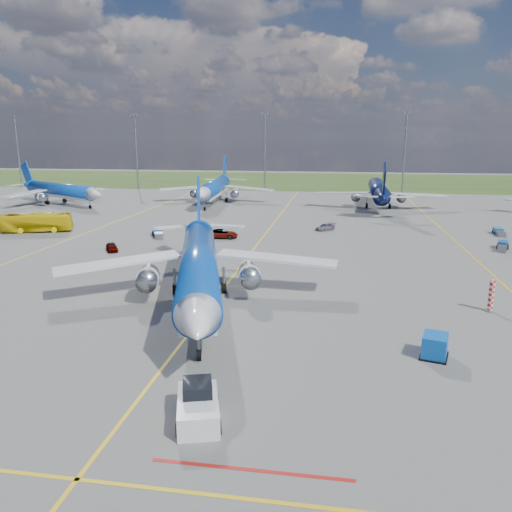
% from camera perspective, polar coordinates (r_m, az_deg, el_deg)
% --- Properties ---
extents(ground, '(400.00, 400.00, 0.00)m').
position_cam_1_polar(ground, '(43.43, -6.99, -7.91)').
color(ground, '#575754').
rests_on(ground, ground).
extents(grass_strip, '(400.00, 80.00, 0.01)m').
position_cam_1_polar(grass_strip, '(189.79, 5.78, 8.59)').
color(grass_strip, '#2D4719').
rests_on(grass_strip, ground).
extents(taxiway_lines, '(60.25, 160.00, 0.02)m').
position_cam_1_polar(taxiway_lines, '(69.27, -0.51, 0.30)').
color(taxiway_lines, gold).
rests_on(taxiway_lines, ground).
extents(floodlight_masts, '(202.20, 0.50, 22.70)m').
position_cam_1_polar(floodlight_masts, '(148.83, 8.82, 12.04)').
color(floodlight_masts, slate).
rests_on(floodlight_masts, ground).
extents(warning_post, '(0.50, 0.50, 3.00)m').
position_cam_1_polar(warning_post, '(50.96, 25.29, -4.11)').
color(warning_post, red).
rests_on(warning_post, ground).
extents(bg_jet_nw, '(45.57, 42.41, 9.57)m').
position_cam_1_polar(bg_jet_nw, '(129.67, -21.33, 5.53)').
color(bg_jet_nw, '#0B409E').
rests_on(bg_jet_nw, ground).
extents(bg_jet_nnw, '(33.84, 42.71, 10.60)m').
position_cam_1_polar(bg_jet_nnw, '(123.81, -4.72, 6.07)').
color(bg_jet_nnw, '#0B409E').
rests_on(bg_jet_nnw, ground).
extents(bg_jet_n, '(32.25, 41.80, 10.76)m').
position_cam_1_polar(bg_jet_n, '(120.14, 13.70, 5.51)').
color(bg_jet_n, '#07103A').
rests_on(bg_jet_n, ground).
extents(main_airliner, '(40.36, 47.10, 10.58)m').
position_cam_1_polar(main_airliner, '(49.61, -6.45, -5.15)').
color(main_airliner, '#0B409E').
rests_on(main_airliner, ground).
extents(pushback_tug, '(3.44, 6.25, 2.08)m').
position_cam_1_polar(pushback_tug, '(29.81, -6.65, -16.62)').
color(pushback_tug, silver).
rests_on(pushback_tug, ground).
extents(uld_container, '(2.19, 2.49, 1.69)m').
position_cam_1_polar(uld_container, '(39.31, 19.76, -9.65)').
color(uld_container, '#0C52B4').
rests_on(uld_container, ground).
extents(apron_bus, '(12.00, 6.31, 3.27)m').
position_cam_1_polar(apron_bus, '(92.74, -23.85, 3.53)').
color(apron_bus, yellow).
rests_on(apron_bus, ground).
extents(service_car_a, '(3.05, 3.70, 1.19)m').
position_cam_1_polar(service_car_a, '(73.50, -16.15, 1.00)').
color(service_car_a, '#999999').
rests_on(service_car_a, ground).
extents(service_car_b, '(5.24, 2.62, 1.43)m').
position_cam_1_polar(service_car_b, '(79.91, -3.91, 2.56)').
color(service_car_b, '#999999').
rests_on(service_car_b, ground).
extents(service_car_c, '(3.78, 4.02, 1.14)m').
position_cam_1_polar(service_car_c, '(87.45, 7.92, 3.31)').
color(service_car_c, '#999999').
rests_on(service_car_c, ground).
extents(baggage_tug_w, '(2.65, 4.86, 1.06)m').
position_cam_1_polar(baggage_tug_w, '(79.97, 26.35, 1.03)').
color(baggage_tug_w, navy).
rests_on(baggage_tug_w, ground).
extents(baggage_tug_c, '(3.31, 5.16, 1.13)m').
position_cam_1_polar(baggage_tug_c, '(82.69, -11.15, 2.57)').
color(baggage_tug_c, '#1B50A2').
rests_on(baggage_tug_c, ground).
extents(baggage_tug_e, '(1.49, 4.53, 1.00)m').
position_cam_1_polar(baggage_tug_e, '(91.92, 26.03, 2.49)').
color(baggage_tug_e, '#195D9B').
rests_on(baggage_tug_e, ground).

